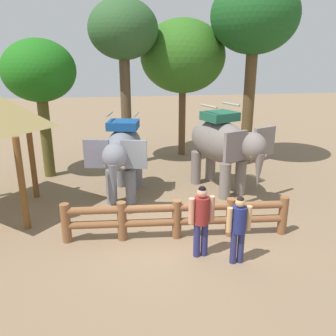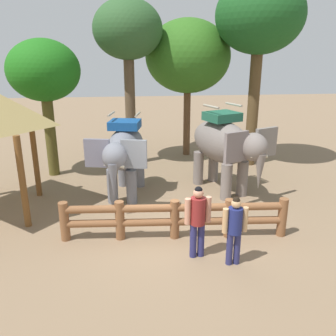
% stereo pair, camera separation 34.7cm
% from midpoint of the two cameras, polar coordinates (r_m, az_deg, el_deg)
% --- Properties ---
extents(ground_plane, '(60.00, 60.00, 0.00)m').
position_cam_midpoint_polar(ground_plane, '(9.78, 1.93, -10.38)').
color(ground_plane, '#82684D').
extents(log_fence, '(5.90, 0.62, 1.05)m').
position_cam_midpoint_polar(log_fence, '(9.31, 2.16, -7.79)').
color(log_fence, brown).
rests_on(log_fence, ground).
extents(elephant_near_left, '(2.01, 3.31, 2.78)m').
position_cam_midpoint_polar(elephant_near_left, '(11.64, -6.14, 2.63)').
color(elephant_near_left, slate).
rests_on(elephant_near_left, ground).
extents(elephant_center, '(2.61, 3.56, 3.00)m').
position_cam_midpoint_polar(elephant_center, '(12.14, 9.91, 3.71)').
color(elephant_center, slate).
rests_on(elephant_center, ground).
extents(tourist_woman_in_black, '(0.63, 0.38, 1.79)m').
position_cam_midpoint_polar(tourist_woman_in_black, '(8.35, 5.99, -7.80)').
color(tourist_woman_in_black, navy).
rests_on(tourist_woman_in_black, ground).
extents(tourist_man_in_blue, '(0.59, 0.34, 1.66)m').
position_cam_midpoint_polar(tourist_man_in_blue, '(8.22, 11.83, -9.11)').
color(tourist_man_in_blue, navy).
rests_on(tourist_man_in_blue, ground).
extents(tree_far_left, '(2.63, 2.63, 5.11)m').
position_cam_midpoint_polar(tree_far_left, '(14.08, -18.55, 14.27)').
color(tree_far_left, brown).
rests_on(tree_far_left, ground).
extents(tree_back_center, '(2.73, 2.73, 6.63)m').
position_cam_midpoint_polar(tree_back_center, '(14.92, -5.74, 20.68)').
color(tree_back_center, brown).
rests_on(tree_back_center, ground).
extents(tree_far_right, '(3.42, 3.42, 7.42)m').
position_cam_midpoint_polar(tree_far_right, '(15.23, 15.15, 22.15)').
color(tree_far_right, brown).
rests_on(tree_far_right, ground).
extents(tree_deep_back, '(3.71, 3.71, 6.01)m').
position_cam_midpoint_polar(tree_deep_back, '(16.27, 3.84, 17.33)').
color(tree_deep_back, brown).
rests_on(tree_deep_back, ground).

